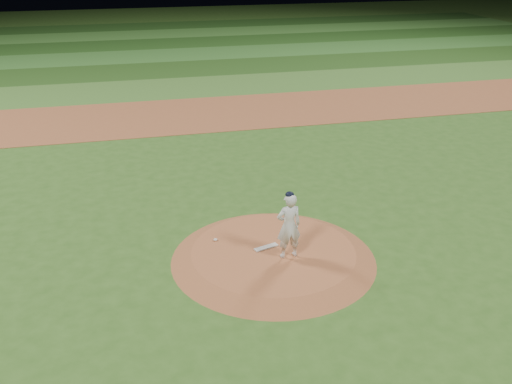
# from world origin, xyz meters

# --- Properties ---
(ground) EXTENTS (120.00, 120.00, 0.00)m
(ground) POSITION_xyz_m (0.00, 0.00, 0.00)
(ground) COLOR #2F571C
(ground) RESTS_ON ground
(infield_dirt_band) EXTENTS (70.00, 6.00, 0.02)m
(infield_dirt_band) POSITION_xyz_m (0.00, 14.00, 0.01)
(infield_dirt_band) COLOR brown
(infield_dirt_band) RESTS_ON ground
(outfield_stripe_0) EXTENTS (70.00, 5.00, 0.02)m
(outfield_stripe_0) POSITION_xyz_m (0.00, 19.50, 0.01)
(outfield_stripe_0) COLOR #3B6A26
(outfield_stripe_0) RESTS_ON ground
(outfield_stripe_1) EXTENTS (70.00, 5.00, 0.02)m
(outfield_stripe_1) POSITION_xyz_m (0.00, 24.50, 0.01)
(outfield_stripe_1) COLOR #204516
(outfield_stripe_1) RESTS_ON ground
(outfield_stripe_2) EXTENTS (70.00, 5.00, 0.02)m
(outfield_stripe_2) POSITION_xyz_m (0.00, 29.50, 0.01)
(outfield_stripe_2) COLOR #306A26
(outfield_stripe_2) RESTS_ON ground
(outfield_stripe_3) EXTENTS (70.00, 5.00, 0.02)m
(outfield_stripe_3) POSITION_xyz_m (0.00, 34.50, 0.01)
(outfield_stripe_3) COLOR #1F4716
(outfield_stripe_3) RESTS_ON ground
(outfield_stripe_4) EXTENTS (70.00, 5.00, 0.02)m
(outfield_stripe_4) POSITION_xyz_m (0.00, 39.50, 0.01)
(outfield_stripe_4) COLOR #377129
(outfield_stripe_4) RESTS_ON ground
(outfield_stripe_5) EXTENTS (70.00, 5.00, 0.02)m
(outfield_stripe_5) POSITION_xyz_m (0.00, 44.50, 0.01)
(outfield_stripe_5) COLOR #1E4516
(outfield_stripe_5) RESTS_ON ground
(pitchers_mound) EXTENTS (5.50, 5.50, 0.25)m
(pitchers_mound) POSITION_xyz_m (0.00, 0.00, 0.12)
(pitchers_mound) COLOR #9C5530
(pitchers_mound) RESTS_ON ground
(pitching_rubber) EXTENTS (0.70, 0.37, 0.03)m
(pitching_rubber) POSITION_xyz_m (-0.15, 0.19, 0.27)
(pitching_rubber) COLOR silver
(pitching_rubber) RESTS_ON pitchers_mound
(rosin_bag) EXTENTS (0.11, 0.11, 0.06)m
(rosin_bag) POSITION_xyz_m (-1.42, 0.91, 0.28)
(rosin_bag) COLOR silver
(rosin_bag) RESTS_ON pitchers_mound
(pitcher_on_mound) EXTENTS (0.69, 0.48, 1.86)m
(pitcher_on_mound) POSITION_xyz_m (0.30, -0.37, 1.17)
(pitcher_on_mound) COLOR silver
(pitcher_on_mound) RESTS_ON pitchers_mound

